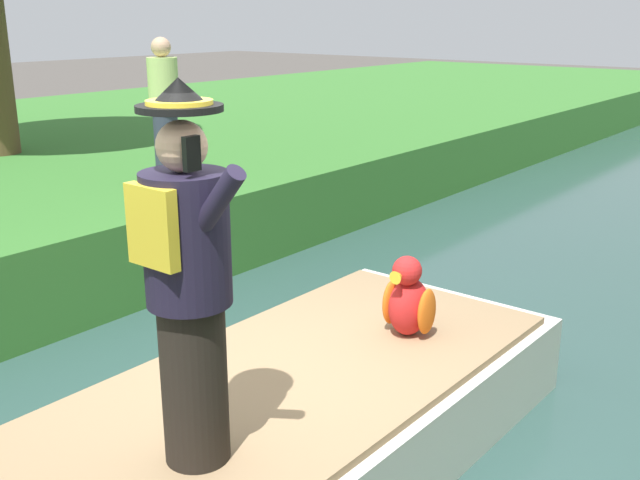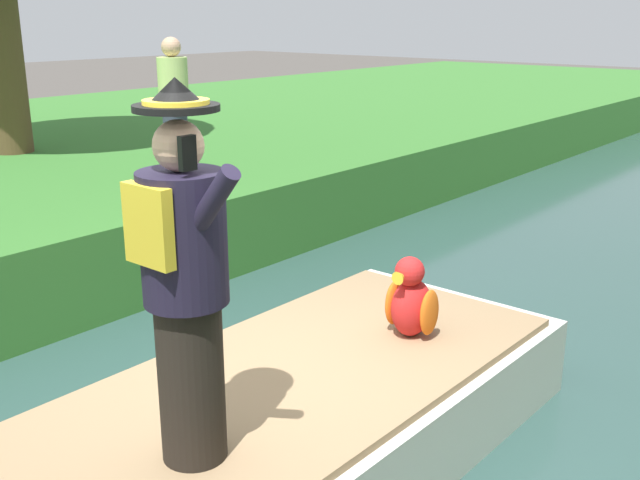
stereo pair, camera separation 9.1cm
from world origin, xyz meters
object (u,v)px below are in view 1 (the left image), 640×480
object	(u,v)px
boat	(282,426)
person_pirate	(189,282)
parrot_plush	(408,301)
person_bystander	(165,109)

from	to	relation	value
boat	person_pirate	world-z (taller)	person_pirate
person_pirate	parrot_plush	xyz separation A→B (m)	(0.02, 1.91, -0.68)
boat	parrot_plush	bearing A→B (deg)	77.91
parrot_plush	person_pirate	bearing A→B (deg)	-90.47
boat	parrot_plush	size ratio (longest dim) A/B	7.40
person_pirate	person_bystander	size ratio (longest dim) A/B	1.16
person_pirate	parrot_plush	bearing A→B (deg)	82.56
person_pirate	person_bystander	xyz separation A→B (m)	(-4.20, 3.40, 0.15)
boat	person_bystander	world-z (taller)	person_bystander
parrot_plush	person_bystander	distance (m)	4.54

